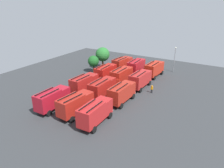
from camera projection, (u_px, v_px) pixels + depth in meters
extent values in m
plane|color=#2D3033|center=(112.00, 90.00, 47.64)|extent=(62.68, 62.68, 0.00)
cube|color=#A91C1D|center=(103.00, 106.00, 36.00)|extent=(2.27, 2.56, 2.60)
cube|color=#8C9EAD|center=(106.00, 102.00, 36.73)|extent=(0.14, 2.13, 1.46)
cube|color=#A91C1D|center=(91.00, 114.00, 33.12)|extent=(4.87, 2.64, 2.90)
cube|color=black|center=(87.00, 104.00, 32.85)|extent=(4.32, 0.24, 0.12)
cube|color=black|center=(95.00, 107.00, 32.22)|extent=(4.32, 0.24, 0.12)
cube|color=silver|center=(107.00, 109.00, 37.40)|extent=(0.27, 2.38, 0.28)
cylinder|color=black|center=(98.00, 112.00, 37.29)|extent=(1.11, 0.38, 1.10)
cylinder|color=black|center=(110.00, 115.00, 36.20)|extent=(1.11, 0.38, 1.10)
cylinder|color=black|center=(81.00, 125.00, 33.34)|extent=(1.11, 0.38, 1.10)
cylinder|color=black|center=(94.00, 130.00, 32.24)|extent=(1.11, 0.38, 1.10)
cube|color=maroon|center=(128.00, 88.00, 43.05)|extent=(2.24, 2.54, 2.60)
cube|color=#8C9EAD|center=(130.00, 85.00, 43.76)|extent=(0.12, 2.13, 1.46)
cube|color=maroon|center=(119.00, 94.00, 40.25)|extent=(4.84, 2.58, 2.90)
cube|color=black|center=(116.00, 85.00, 40.00)|extent=(4.32, 0.20, 0.12)
cube|color=black|center=(122.00, 87.00, 39.32)|extent=(4.32, 0.20, 0.12)
cube|color=silver|center=(130.00, 92.00, 44.43)|extent=(0.24, 2.38, 0.28)
cylinder|color=black|center=(123.00, 94.00, 44.38)|extent=(1.11, 0.37, 1.10)
cylinder|color=black|center=(133.00, 96.00, 43.20)|extent=(1.11, 0.37, 1.10)
cylinder|color=black|center=(110.00, 103.00, 40.53)|extent=(1.11, 0.37, 1.10)
cylinder|color=black|center=(121.00, 106.00, 39.35)|extent=(1.11, 0.37, 1.10)
cube|color=#A71F1D|center=(145.00, 76.00, 49.83)|extent=(2.27, 2.56, 2.60)
cube|color=#8C9EAD|center=(147.00, 74.00, 50.53)|extent=(0.14, 2.13, 1.46)
cube|color=#A71F1D|center=(138.00, 80.00, 47.04)|extent=(4.87, 2.63, 2.90)
cube|color=black|center=(136.00, 73.00, 46.79)|extent=(4.32, 0.24, 0.12)
cube|color=black|center=(141.00, 74.00, 46.10)|extent=(4.32, 0.24, 0.12)
cube|color=silver|center=(147.00, 79.00, 51.19)|extent=(0.26, 2.38, 0.28)
cylinder|color=black|center=(140.00, 81.00, 51.16)|extent=(1.11, 0.38, 1.10)
cylinder|color=black|center=(150.00, 83.00, 49.96)|extent=(1.11, 0.38, 1.10)
cylinder|color=black|center=(131.00, 88.00, 47.34)|extent=(1.11, 0.38, 1.10)
cylinder|color=black|center=(140.00, 90.00, 46.14)|extent=(1.11, 0.38, 1.10)
cube|color=#AD2213|center=(158.00, 66.00, 56.83)|extent=(2.34, 2.62, 2.60)
cube|color=#8C9EAD|center=(160.00, 64.00, 57.52)|extent=(0.20, 2.13, 1.46)
cube|color=#AD2213|center=(153.00, 69.00, 54.10)|extent=(4.93, 2.77, 2.90)
cube|color=black|center=(150.00, 63.00, 53.87)|extent=(4.32, 0.36, 0.12)
cube|color=black|center=(156.00, 64.00, 53.15)|extent=(4.32, 0.36, 0.12)
cube|color=silver|center=(159.00, 69.00, 58.18)|extent=(0.33, 2.38, 0.28)
cylinder|color=black|center=(154.00, 71.00, 58.20)|extent=(1.12, 0.41, 1.10)
cylinder|color=black|center=(162.00, 73.00, 56.94)|extent=(1.12, 0.41, 1.10)
cylinder|color=black|center=(146.00, 76.00, 54.44)|extent=(1.12, 0.41, 1.10)
cylinder|color=black|center=(154.00, 78.00, 53.19)|extent=(1.12, 0.41, 1.10)
cube|color=maroon|center=(85.00, 99.00, 38.62)|extent=(2.36, 2.64, 2.60)
cube|color=#8C9EAD|center=(89.00, 95.00, 39.30)|extent=(0.22, 2.13, 1.46)
cube|color=maroon|center=(71.00, 105.00, 35.91)|extent=(4.96, 2.82, 2.90)
cube|color=black|center=(67.00, 96.00, 35.68)|extent=(4.32, 0.41, 0.12)
cube|color=black|center=(73.00, 98.00, 34.95)|extent=(4.32, 0.41, 0.12)
cube|color=silver|center=(89.00, 102.00, 39.97)|extent=(0.36, 2.38, 0.28)
cylinder|color=black|center=(81.00, 104.00, 39.99)|extent=(1.12, 0.42, 1.10)
cylinder|color=black|center=(91.00, 108.00, 38.72)|extent=(1.12, 0.42, 1.10)
cylinder|color=black|center=(62.00, 115.00, 36.27)|extent=(1.12, 0.42, 1.10)
cylinder|color=black|center=(72.00, 119.00, 35.00)|extent=(1.12, 0.42, 1.10)
cube|color=maroon|center=(108.00, 84.00, 45.41)|extent=(2.21, 2.51, 2.60)
cube|color=#8C9EAD|center=(111.00, 81.00, 46.13)|extent=(0.09, 2.13, 1.46)
cube|color=maroon|center=(99.00, 89.00, 42.57)|extent=(4.81, 2.53, 2.90)
cube|color=black|center=(96.00, 81.00, 42.31)|extent=(4.32, 0.14, 0.12)
cube|color=black|center=(102.00, 82.00, 41.65)|extent=(4.32, 0.14, 0.12)
cube|color=silver|center=(111.00, 87.00, 46.80)|extent=(0.21, 2.38, 0.28)
cylinder|color=black|center=(104.00, 89.00, 46.72)|extent=(1.10, 0.36, 1.10)
cylinder|color=black|center=(114.00, 91.00, 45.59)|extent=(1.10, 0.36, 1.10)
cylinder|color=black|center=(91.00, 97.00, 42.82)|extent=(1.10, 0.36, 1.10)
cylinder|color=black|center=(101.00, 100.00, 41.68)|extent=(1.10, 0.36, 1.10)
cube|color=#A61E14|center=(126.00, 72.00, 52.39)|extent=(2.21, 2.51, 2.60)
cube|color=#8C9EAD|center=(128.00, 70.00, 53.11)|extent=(0.09, 2.13, 1.46)
cube|color=#A61E14|center=(119.00, 76.00, 49.56)|extent=(4.81, 2.52, 2.90)
cube|color=black|center=(117.00, 69.00, 49.30)|extent=(4.32, 0.13, 0.12)
cube|color=black|center=(122.00, 70.00, 48.64)|extent=(4.32, 0.13, 0.12)
cube|color=silver|center=(128.00, 75.00, 53.77)|extent=(0.21, 2.38, 0.28)
cylinder|color=black|center=(122.00, 77.00, 53.71)|extent=(1.10, 0.35, 1.10)
cylinder|color=black|center=(131.00, 79.00, 52.55)|extent=(1.10, 0.35, 1.10)
cylinder|color=black|center=(112.00, 83.00, 49.83)|extent=(1.10, 0.35, 1.10)
cylinder|color=black|center=(121.00, 85.00, 48.67)|extent=(1.10, 0.35, 1.10)
cube|color=#A7141A|center=(140.00, 64.00, 59.18)|extent=(2.30, 2.59, 2.60)
cube|color=#8C9EAD|center=(141.00, 62.00, 59.91)|extent=(0.17, 2.13, 1.46)
cube|color=#A7141A|center=(135.00, 67.00, 56.28)|extent=(4.90, 2.70, 2.90)
cube|color=black|center=(133.00, 60.00, 55.99)|extent=(4.32, 0.30, 0.12)
cube|color=black|center=(137.00, 61.00, 55.38)|extent=(4.32, 0.30, 0.12)
cube|color=silver|center=(141.00, 67.00, 60.59)|extent=(0.30, 2.38, 0.28)
cylinder|color=black|center=(136.00, 68.00, 60.46)|extent=(1.11, 0.40, 1.10)
cylinder|color=black|center=(144.00, 69.00, 59.39)|extent=(1.11, 0.40, 1.10)
cylinder|color=black|center=(129.00, 73.00, 56.47)|extent=(1.11, 0.40, 1.10)
cylinder|color=black|center=(137.00, 75.00, 55.40)|extent=(1.11, 0.40, 1.10)
cube|color=maroon|center=(62.00, 94.00, 40.60)|extent=(2.24, 2.53, 2.60)
cube|color=#8C9EAD|center=(65.00, 90.00, 41.32)|extent=(0.11, 2.13, 1.46)
cube|color=maroon|center=(48.00, 100.00, 37.74)|extent=(4.84, 2.57, 2.90)
cube|color=black|center=(44.00, 91.00, 37.47)|extent=(4.32, 0.19, 0.12)
cube|color=black|center=(50.00, 93.00, 36.83)|extent=(4.32, 0.19, 0.12)
cube|color=silver|center=(67.00, 97.00, 41.99)|extent=(0.24, 2.38, 0.28)
cylinder|color=black|center=(59.00, 99.00, 41.90)|extent=(1.11, 0.37, 1.10)
cylinder|color=black|center=(68.00, 102.00, 40.78)|extent=(1.11, 0.37, 1.10)
cylinder|color=black|center=(39.00, 110.00, 37.97)|extent=(1.11, 0.37, 1.10)
cylinder|color=black|center=(49.00, 113.00, 36.86)|extent=(1.11, 0.37, 1.10)
cube|color=maroon|center=(91.00, 80.00, 47.59)|extent=(2.27, 2.56, 2.60)
cube|color=#8C9EAD|center=(94.00, 77.00, 48.30)|extent=(0.14, 2.13, 1.46)
cube|color=maroon|center=(81.00, 84.00, 44.81)|extent=(4.87, 2.63, 2.90)
cube|color=black|center=(78.00, 76.00, 44.56)|extent=(4.32, 0.24, 0.12)
cube|color=black|center=(83.00, 78.00, 43.87)|extent=(4.32, 0.24, 0.12)
cube|color=silver|center=(95.00, 83.00, 48.96)|extent=(0.27, 2.38, 0.28)
cylinder|color=black|center=(88.00, 85.00, 48.93)|extent=(1.11, 0.38, 1.10)
cylinder|color=black|center=(96.00, 87.00, 47.73)|extent=(1.11, 0.38, 1.10)
cylinder|color=black|center=(73.00, 92.00, 45.11)|extent=(1.11, 0.38, 1.10)
cylinder|color=black|center=(82.00, 95.00, 43.91)|extent=(1.11, 0.38, 1.10)
cube|color=#A81712|center=(110.00, 69.00, 54.53)|extent=(2.29, 2.58, 2.60)
cube|color=#8C9EAD|center=(112.00, 67.00, 55.27)|extent=(0.16, 2.13, 1.46)
cube|color=#A81712|center=(103.00, 73.00, 51.64)|extent=(4.89, 2.68, 2.90)
cube|color=black|center=(101.00, 66.00, 51.36)|extent=(4.32, 0.28, 0.12)
cube|color=black|center=(106.00, 67.00, 50.74)|extent=(4.32, 0.28, 0.12)
cube|color=silver|center=(113.00, 72.00, 55.94)|extent=(0.29, 2.38, 0.28)
cylinder|color=black|center=(107.00, 74.00, 55.81)|extent=(1.11, 0.39, 1.10)
cylinder|color=black|center=(115.00, 76.00, 54.74)|extent=(1.11, 0.39, 1.10)
cylinder|color=black|center=(97.00, 80.00, 51.84)|extent=(1.11, 0.39, 1.10)
cylinder|color=black|center=(105.00, 82.00, 50.76)|extent=(1.11, 0.39, 1.10)
cube|color=maroon|center=(127.00, 62.00, 61.20)|extent=(2.38, 2.66, 2.60)
cube|color=#8C9EAD|center=(129.00, 60.00, 61.88)|extent=(0.24, 2.13, 1.46)
cube|color=maroon|center=(120.00, 64.00, 58.50)|extent=(4.97, 2.85, 2.90)
cube|color=black|center=(118.00, 58.00, 58.28)|extent=(4.32, 0.44, 0.12)
cube|color=black|center=(122.00, 59.00, 57.54)|extent=(4.32, 0.44, 0.12)
cube|color=silver|center=(129.00, 64.00, 62.54)|extent=(0.38, 2.38, 0.28)
cylinder|color=black|center=(124.00, 66.00, 62.58)|extent=(1.12, 0.43, 1.10)
cylinder|color=black|center=(131.00, 67.00, 61.29)|extent=(1.12, 0.43, 1.10)
cylinder|color=black|center=(114.00, 70.00, 58.88)|extent=(1.12, 0.43, 1.10)
cylinder|color=black|center=(121.00, 72.00, 57.59)|extent=(1.12, 0.43, 1.10)
cylinder|color=black|center=(43.00, 106.00, 39.70)|extent=(0.16, 0.16, 0.83)
cylinder|color=black|center=(42.00, 106.00, 39.63)|extent=(0.16, 0.16, 0.83)
cube|color=black|center=(42.00, 102.00, 39.38)|extent=(0.48, 0.45, 0.72)
sphere|color=brown|center=(42.00, 100.00, 39.20)|extent=(0.23, 0.23, 0.23)
cylinder|color=black|center=(42.00, 99.00, 39.16)|extent=(0.29, 0.29, 0.07)
cylinder|color=black|center=(152.00, 91.00, 45.92)|extent=(0.16, 0.16, 0.80)
cylinder|color=black|center=(151.00, 91.00, 46.02)|extent=(0.16, 0.16, 0.80)
cube|color=orange|center=(152.00, 88.00, 45.69)|extent=(0.25, 0.42, 0.69)
sphere|color=tan|center=(152.00, 86.00, 45.52)|extent=(0.23, 0.23, 0.23)
cylinder|color=orange|center=(152.00, 86.00, 45.48)|extent=(0.28, 0.28, 0.07)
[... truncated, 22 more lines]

